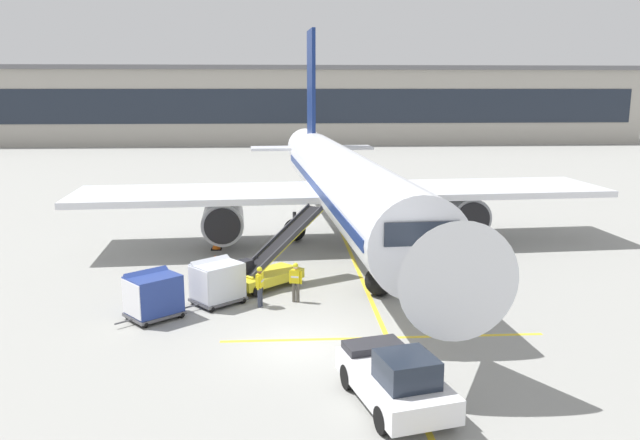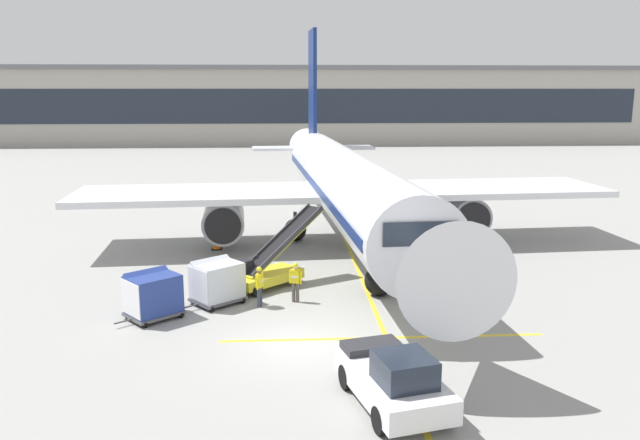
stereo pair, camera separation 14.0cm
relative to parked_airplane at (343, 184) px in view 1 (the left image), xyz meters
The scene contains 15 objects.
ground_plane 16.21m from the parked_airplane, 101.39° to the right, with size 600.00×600.00×0.00m, color gray.
parked_airplane is the anchor object (origin of this frame).
belt_loader 9.73m from the parked_airplane, 116.90° to the right, with size 4.58×4.35×3.48m.
baggage_cart_lead 12.72m from the parked_airplane, 121.10° to the right, with size 2.61×2.51×1.91m.
baggage_cart_second 15.36m from the parked_airplane, 125.55° to the right, with size 2.61×2.51×1.91m.
pushback_tug 20.24m from the parked_airplane, 91.26° to the right, with size 3.10×4.78×1.83m.
ground_crew_by_loader 12.88m from the parked_airplane, 120.95° to the right, with size 0.57×0.29×1.74m.
ground_crew_by_carts 12.38m from the parked_airplane, 112.31° to the right, with size 0.35×0.55×1.74m.
ground_crew_marshaller 11.41m from the parked_airplane, 106.07° to the right, with size 0.54×0.36×1.74m.
ground_crew_wingwalker 11.71m from the parked_airplane, 124.07° to the right, with size 0.28×0.57×1.74m.
safety_cone_engine_keepout 8.16m from the parked_airplane, behind, with size 0.59×0.59×0.67m.
safety_cone_wingtip 9.21m from the parked_airplane, 145.48° to the right, with size 0.56×0.56×0.63m.
apron_guidance_line_lead_in 3.64m from the parked_airplane, 75.25° to the right, with size 0.20×110.00×0.01m.
apron_guidance_line_stop_bar 15.36m from the parked_airplane, 89.81° to the right, with size 12.00×0.20×0.01m.
terminal_building 77.96m from the parked_airplane, 102.84° to the left, with size 146.97×20.18×12.73m.
Camera 1 is at (-0.55, -21.39, 9.00)m, focal length 35.78 mm.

